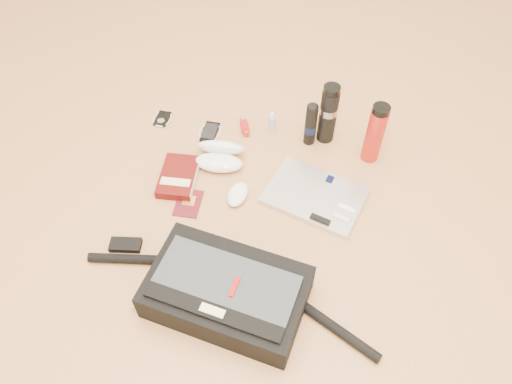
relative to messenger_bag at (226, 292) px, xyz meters
The scene contains 14 objects.
ground 0.32m from the messenger_bag, 85.80° to the left, with size 4.00×4.00×0.00m, color #B9804D.
messenger_bag is the anchor object (origin of this frame).
laptop 0.51m from the messenger_bag, 62.70° to the left, with size 0.40×0.33×0.03m.
book 0.53m from the messenger_bag, 121.55° to the left, with size 0.14×0.21×0.04m.
passport 0.42m from the messenger_bag, 121.63° to the left, with size 0.09×0.13×0.01m.
mouse 0.41m from the messenger_bag, 96.23° to the left, with size 0.09×0.13×0.04m.
sunglasses_case 0.59m from the messenger_bag, 104.29° to the left, with size 0.19×0.16×0.11m.
ipod 0.87m from the messenger_bag, 119.76° to the left, with size 0.08×0.09×0.01m.
phone 0.75m from the messenger_bag, 107.09° to the left, with size 0.09×0.11×0.01m.
inhaler 0.77m from the messenger_bag, 96.43° to the left, with size 0.06×0.10×0.03m.
spray_bottle 0.77m from the messenger_bag, 87.96° to the left, with size 0.03×0.03×0.10m.
aerosol_can 0.76m from the messenger_bag, 76.11° to the left, with size 0.05×0.05×0.20m.
thermos_black 0.81m from the messenger_bag, 72.43° to the left, with size 0.07×0.07×0.26m.
thermos_red 0.82m from the messenger_bag, 58.60° to the left, with size 0.08×0.08×0.26m.
Camera 1 is at (0.19, -0.98, 1.46)m, focal length 35.00 mm.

